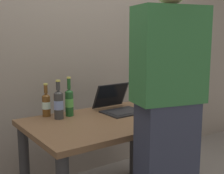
# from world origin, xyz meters

# --- Properties ---
(desk) EXTENTS (1.23, 0.82, 0.74)m
(desk) POSITION_xyz_m (0.00, 0.00, 0.61)
(desk) COLOR brown
(desk) RESTS_ON ground
(laptop) EXTENTS (0.33, 0.37, 0.23)m
(laptop) POSITION_xyz_m (0.22, 0.16, 0.80)
(laptop) COLOR black
(laptop) RESTS_ON desk
(beer_bottle_amber) EXTENTS (0.07, 0.07, 0.27)m
(beer_bottle_amber) POSITION_xyz_m (-0.35, 0.35, 0.85)
(beer_bottle_amber) COLOR brown
(beer_bottle_amber) RESTS_ON desk
(beer_bottle_dark) EXTENTS (0.07, 0.07, 0.31)m
(beer_bottle_dark) POSITION_xyz_m (-0.30, 0.23, 0.87)
(beer_bottle_dark) COLOR #333333
(beer_bottle_dark) RESTS_ON desk
(beer_bottle_green) EXTENTS (0.07, 0.07, 0.32)m
(beer_bottle_green) POSITION_xyz_m (-0.19, 0.26, 0.86)
(beer_bottle_green) COLOR #1E5123
(beer_bottle_green) RESTS_ON desk
(person_figure) EXTENTS (0.45, 0.35, 1.80)m
(person_figure) POSITION_xyz_m (0.00, -0.64, 0.92)
(person_figure) COLOR #2D3347
(person_figure) RESTS_ON ground
(back_wall) EXTENTS (6.00, 0.10, 2.60)m
(back_wall) POSITION_xyz_m (0.00, 0.73, 1.30)
(back_wall) COLOR gray
(back_wall) RESTS_ON ground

